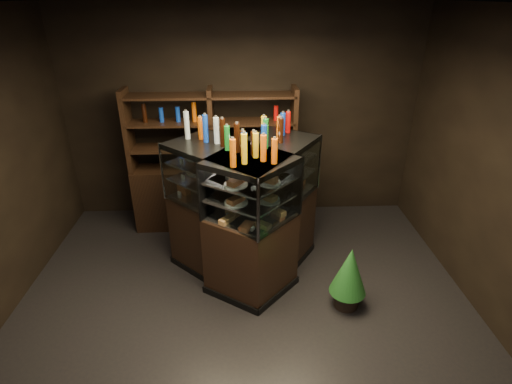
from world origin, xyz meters
TOP-DOWN VIEW (x-y plane):
  - ground at (0.00, 0.00)m, footprint 5.00×5.00m
  - room_shell at (0.00, 0.00)m, footprint 5.02×5.02m
  - display_case at (0.04, 0.91)m, footprint 1.88×1.63m
  - food_display at (0.04, 0.90)m, footprint 1.39×1.20m
  - bottles_top at (0.04, 0.91)m, footprint 1.21×1.06m
  - potted_conifer at (1.10, 0.25)m, footprint 0.39×0.39m
  - back_shelving at (-0.40, 2.05)m, footprint 2.25×0.45m

SIDE VIEW (x-z plane):
  - ground at x=0.00m, z-range 0.00..0.00m
  - potted_conifer at x=1.10m, z-range 0.06..0.90m
  - display_case at x=0.04m, z-range -0.27..1.33m
  - back_shelving at x=-0.40m, z-range -0.39..1.61m
  - food_display at x=0.04m, z-range 0.99..1.47m
  - bottles_top at x=0.04m, z-range 1.59..1.89m
  - room_shell at x=0.00m, z-range 0.44..3.45m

